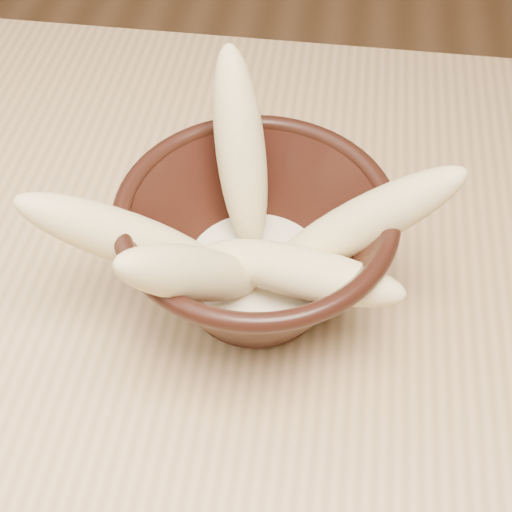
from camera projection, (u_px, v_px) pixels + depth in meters
The scene contains 8 objects.
table at pixel (121, 370), 0.62m from camera, with size 1.20×0.80×0.75m.
bowl at pixel (256, 248), 0.53m from camera, with size 0.20×0.20×0.11m.
milk_puddle at pixel (256, 271), 0.55m from camera, with size 0.11×0.11×0.02m, color beige.
banana_upright at pixel (241, 151), 0.53m from camera, with size 0.04×0.04×0.16m, color #DABD80.
banana_left at pixel (129, 239), 0.50m from camera, with size 0.04×0.04×0.17m, color #DABD80.
banana_right at pixel (361, 224), 0.50m from camera, with size 0.04×0.04×0.16m, color #DABD80.
banana_across at pixel (299, 272), 0.50m from camera, with size 0.04×0.04×0.15m, color #DABD80.
banana_front at pixel (195, 274), 0.47m from camera, with size 0.04×0.04×0.16m, color #DABD80.
Camera 1 is at (0.16, -0.30, 1.22)m, focal length 50.00 mm.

